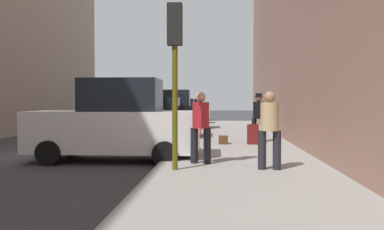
{
  "coord_description": "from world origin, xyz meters",
  "views": [
    {
      "loc": [
        5.46,
        -12.09,
        1.66
      ],
      "look_at": [
        4.33,
        5.63,
        1.06
      ],
      "focal_mm": 40.0,
      "sensor_mm": 36.0,
      "label": 1
    }
  ],
  "objects": [
    {
      "name": "traffic_light",
      "position": [
        4.5,
        -2.86,
        2.76
      ],
      "size": [
        0.32,
        0.32,
        3.6
      ],
      "color": "#514C0F",
      "rests_on": "sidewalk"
    },
    {
      "name": "parked_white_van",
      "position": [
        2.65,
        -0.56,
        1.03
      ],
      "size": [
        4.61,
        2.08,
        2.25
      ],
      "color": "silver",
      "rests_on": "ground_plane"
    },
    {
      "name": "pedestrian_with_fedora",
      "position": [
        6.9,
        3.64,
        1.14
      ],
      "size": [
        0.5,
        0.4,
        1.78
      ],
      "color": "black",
      "rests_on": "sidewalk"
    },
    {
      "name": "pedestrian_in_red_jacket",
      "position": [
        5.02,
        -1.89,
        1.1
      ],
      "size": [
        0.53,
        0.47,
        1.71
      ],
      "color": "black",
      "rests_on": "sidewalk"
    },
    {
      "name": "rolling_suitcase",
      "position": [
        6.64,
        2.86,
        0.49
      ],
      "size": [
        0.45,
        0.61,
        1.04
      ],
      "color": "#591414",
      "rests_on": "sidewalk"
    },
    {
      "name": "sidewalk",
      "position": [
        6.0,
        0.0,
        0.07
      ],
      "size": [
        4.0,
        40.0,
        0.15
      ],
      "primitive_type": "cube",
      "color": "gray",
      "rests_on": "ground_plane"
    },
    {
      "name": "pedestrian_in_tan_coat",
      "position": [
        6.56,
        -2.71,
        1.1
      ],
      "size": [
        0.52,
        0.44,
        1.71
      ],
      "color": "black",
      "rests_on": "sidewalk"
    },
    {
      "name": "parked_dark_green_sedan",
      "position": [
        2.65,
        16.78,
        0.85
      ],
      "size": [
        4.25,
        2.15,
        1.79
      ],
      "color": "#193828",
      "rests_on": "ground_plane"
    },
    {
      "name": "fire_hydrant",
      "position": [
        4.45,
        4.55,
        0.5
      ],
      "size": [
        0.42,
        0.22,
        0.7
      ],
      "color": "red",
      "rests_on": "sidewalk"
    },
    {
      "name": "duffel_bag",
      "position": [
        5.6,
        2.8,
        0.29
      ],
      "size": [
        0.32,
        0.44,
        0.28
      ],
      "color": "#472D19",
      "rests_on": "sidewalk"
    },
    {
      "name": "parked_silver_sedan",
      "position": [
        2.65,
        22.8,
        0.85
      ],
      "size": [
        4.24,
        2.13,
        1.79
      ],
      "color": "#B7BABF",
      "rests_on": "ground_plane"
    },
    {
      "name": "parked_red_hatchback",
      "position": [
        2.65,
        5.93,
        0.85
      ],
      "size": [
        4.23,
        2.11,
        1.79
      ],
      "color": "#B2191E",
      "rests_on": "ground_plane"
    },
    {
      "name": "ground_plane",
      "position": [
        0.0,
        0.0,
        0.0
      ],
      "size": [
        120.0,
        120.0,
        0.0
      ],
      "primitive_type": "plane",
      "color": "#38383A"
    },
    {
      "name": "parked_black_suv",
      "position": [
        2.65,
        11.51,
        1.03
      ],
      "size": [
        4.66,
        2.18,
        2.25
      ],
      "color": "black",
      "rests_on": "ground_plane"
    }
  ]
}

